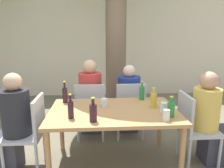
# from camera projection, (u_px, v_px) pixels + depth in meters

# --- Properties ---
(ground_plane) EXTENTS (30.00, 30.00, 0.00)m
(ground_plane) POSITION_uv_depth(u_px,v_px,m) (114.00, 164.00, 2.79)
(ground_plane) COLOR #706651
(cafe_building_wall) EXTENTS (10.00, 0.08, 2.80)m
(cafe_building_wall) POSITION_uv_depth(u_px,v_px,m) (104.00, 42.00, 5.67)
(cafe_building_wall) COLOR beige
(cafe_building_wall) RESTS_ON ground_plane
(dining_table_front) EXTENTS (1.53, 0.97, 0.74)m
(dining_table_front) POSITION_uv_depth(u_px,v_px,m) (114.00, 116.00, 2.64)
(dining_table_front) COLOR #B27F4C
(dining_table_front) RESTS_ON ground_plane
(patio_chair_0) EXTENTS (0.44, 0.44, 0.91)m
(patio_chair_0) POSITION_uv_depth(u_px,v_px,m) (30.00, 129.00, 2.61)
(patio_chair_0) COLOR #B2B2B7
(patio_chair_0) RESTS_ON ground_plane
(patio_chair_1) EXTENTS (0.44, 0.44, 0.91)m
(patio_chair_1) POSITION_uv_depth(u_px,v_px,m) (193.00, 125.00, 2.73)
(patio_chair_1) COLOR #B2B2B7
(patio_chair_1) RESTS_ON ground_plane
(patio_chair_2) EXTENTS (0.44, 0.44, 0.91)m
(patio_chair_2) POSITION_uv_depth(u_px,v_px,m) (90.00, 108.00, 3.35)
(patio_chair_2) COLOR #B2B2B7
(patio_chair_2) RESTS_ON ground_plane
(patio_chair_3) EXTENTS (0.44, 0.44, 0.91)m
(patio_chair_3) POSITION_uv_depth(u_px,v_px,m) (130.00, 107.00, 3.39)
(patio_chair_3) COLOR #B2B2B7
(patio_chair_3) RESTS_ON ground_plane
(person_seated_0) EXTENTS (0.57, 0.33, 1.20)m
(person_seated_0) POSITION_uv_depth(u_px,v_px,m) (10.00, 128.00, 2.59)
(person_seated_0) COLOR #383842
(person_seated_0) RESTS_ON ground_plane
(person_seated_1) EXTENTS (0.57, 0.33, 1.19)m
(person_seated_1) POSITION_uv_depth(u_px,v_px,m) (211.00, 123.00, 2.75)
(person_seated_1) COLOR #383842
(person_seated_1) RESTS_ON ground_plane
(person_seated_2) EXTENTS (0.36, 0.58, 1.24)m
(person_seated_2) POSITION_uv_depth(u_px,v_px,m) (91.00, 101.00, 3.56)
(person_seated_2) COLOR #383842
(person_seated_2) RESTS_ON ground_plane
(person_seated_3) EXTENTS (0.36, 0.58, 1.15)m
(person_seated_3) POSITION_uv_depth(u_px,v_px,m) (128.00, 102.00, 3.62)
(person_seated_3) COLOR #383842
(person_seated_3) RESTS_ON ground_plane
(wine_bottle_0) EXTENTS (0.08, 0.08, 0.26)m
(wine_bottle_0) POSITION_uv_depth(u_px,v_px,m) (93.00, 112.00, 2.26)
(wine_bottle_0) COLOR #331923
(wine_bottle_0) RESTS_ON dining_table_front
(wine_bottle_1) EXTENTS (0.06, 0.06, 0.27)m
(wine_bottle_1) POSITION_uv_depth(u_px,v_px,m) (71.00, 109.00, 2.35)
(wine_bottle_1) COLOR #331923
(wine_bottle_1) RESTS_ON dining_table_front
(wine_bottle_2) EXTENTS (0.06, 0.06, 0.29)m
(wine_bottle_2) POSITION_uv_depth(u_px,v_px,m) (65.00, 94.00, 2.87)
(wine_bottle_2) COLOR #331923
(wine_bottle_2) RESTS_ON dining_table_front
(oil_cruet_3) EXTENTS (0.08, 0.08, 0.25)m
(oil_cruet_3) POSITION_uv_depth(u_px,v_px,m) (153.00, 100.00, 2.69)
(oil_cruet_3) COLOR gold
(oil_cruet_3) RESTS_ON dining_table_front
(green_bottle_4) EXTENTS (0.07, 0.07, 0.26)m
(green_bottle_4) POSITION_uv_depth(u_px,v_px,m) (142.00, 93.00, 3.00)
(green_bottle_4) COLOR #287A38
(green_bottle_4) RESTS_ON dining_table_front
(green_bottle_5) EXTENTS (0.08, 0.08, 0.24)m
(green_bottle_5) POSITION_uv_depth(u_px,v_px,m) (171.00, 109.00, 2.39)
(green_bottle_5) COLOR #287A38
(green_bottle_5) RESTS_ON dining_table_front
(drinking_glass_0) EXTENTS (0.08, 0.08, 0.12)m
(drinking_glass_0) POSITION_uv_depth(u_px,v_px,m) (164.00, 107.00, 2.53)
(drinking_glass_0) COLOR white
(drinking_glass_0) RESTS_ON dining_table_front
(drinking_glass_1) EXTENTS (0.07, 0.07, 0.12)m
(drinking_glass_1) POSITION_uv_depth(u_px,v_px,m) (166.00, 115.00, 2.29)
(drinking_glass_1) COLOR silver
(drinking_glass_1) RESTS_ON dining_table_front
(drinking_glass_2) EXTENTS (0.08, 0.08, 0.11)m
(drinking_glass_2) POSITION_uv_depth(u_px,v_px,m) (104.00, 103.00, 2.72)
(drinking_glass_2) COLOR silver
(drinking_glass_2) RESTS_ON dining_table_front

